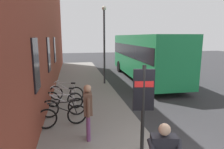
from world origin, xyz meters
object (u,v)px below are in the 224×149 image
Objects in this scene: bicycle_by_door at (63,116)px; pedestrian_crossing_street at (88,107)px; city_bus at (144,54)px; bicycle_far_end at (64,99)px; street_lamp at (104,39)px; transit_info_sign at (143,96)px; bicycle_end_of_row at (64,107)px; bicycle_under_window at (66,93)px.

bicycle_by_door is 1.01× the size of pedestrian_crossing_street.
bicycle_by_door is 0.17× the size of city_bus.
bicycle_far_end is 0.34× the size of street_lamp.
street_lamp is at bearing -2.21° from transit_info_sign.
bicycle_end_of_row is 0.35× the size of street_lamp.
city_bus reaches higher than bicycle_by_door.
street_lamp is (4.24, -2.53, 2.60)m from bicycle_far_end.
transit_info_sign is 8.28m from street_lamp.
bicycle_far_end is at bearing 29.44° from transit_info_sign.
bicycle_by_door is at bearing -179.28° from bicycle_far_end.
bicycle_end_of_row is 8.93m from city_bus.
bicycle_far_end is at bearing 134.06° from city_bus.
bicycle_by_door is at bearing 178.70° from bicycle_under_window.
bicycle_under_window is at bearing -5.15° from bicycle_far_end.
bicycle_end_of_row is 6.36m from street_lamp.
bicycle_under_window is 5.49m from transit_info_sign.
pedestrian_crossing_street is at bearing -143.46° from bicycle_by_door.
transit_info_sign is at bearing -124.17° from pedestrian_crossing_street.
transit_info_sign is at bearing -143.24° from bicycle_end_of_row.
bicycle_far_end is at bearing 0.72° from bicycle_by_door.
city_bus is at bearing -66.97° from street_lamp.
city_bus reaches higher than pedestrian_crossing_street.
bicycle_far_end is at bearing 149.16° from street_lamp.
bicycle_by_door is 1.51m from pedestrian_crossing_street.
street_lamp is at bearing -22.22° from bicycle_by_door.
pedestrian_crossing_street is (-8.63, 5.00, -0.74)m from city_bus.
bicycle_far_end is 5.58m from street_lamp.
transit_info_sign reaches higher than bicycle_by_door.
city_bus reaches higher than bicycle_far_end.
city_bus is (7.54, -5.81, 1.41)m from bicycle_by_door.
street_lamp is at bearing -13.24° from pedestrian_crossing_street.
bicycle_under_window is at bearing 129.01° from city_bus.
bicycle_by_door is 0.90m from bicycle_end_of_row.
bicycle_far_end is 0.98× the size of pedestrian_crossing_street.
bicycle_under_window is 4.82m from street_lamp.
city_bus is at bearing -50.99° from bicycle_under_window.
bicycle_far_end is 0.16× the size of city_bus.
bicycle_by_door is 0.35× the size of street_lamp.
transit_info_sign is (-2.93, -2.19, 1.21)m from bicycle_end_of_row.
bicycle_end_of_row and bicycle_under_window have the same top height.
city_bus reaches higher than bicycle_under_window.
bicycle_far_end and bicycle_under_window have the same top height.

